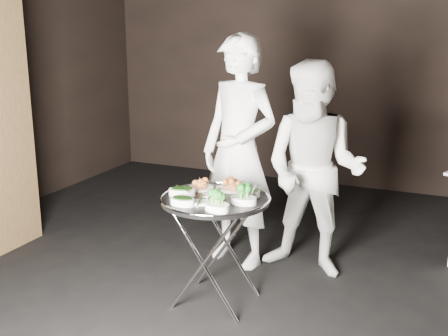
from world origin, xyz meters
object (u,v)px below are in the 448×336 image
at_px(tray_stand, 215,246).
at_px(serving_tray, 215,199).
at_px(waiter_left, 239,152).
at_px(waiter_right, 314,170).

height_order(tray_stand, serving_tray, serving_tray).
relative_size(tray_stand, serving_tray, 1.01).
height_order(tray_stand, waiter_left, waiter_left).
height_order(serving_tray, waiter_left, waiter_left).
height_order(waiter_left, waiter_right, waiter_left).
xyz_separation_m(tray_stand, waiter_right, (0.48, 0.77, 0.41)).
height_order(tray_stand, waiter_right, waiter_right).
relative_size(serving_tray, waiter_left, 0.41).
xyz_separation_m(waiter_left, waiter_right, (0.61, 0.04, -0.10)).
bearing_deg(serving_tray, waiter_right, 58.14).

